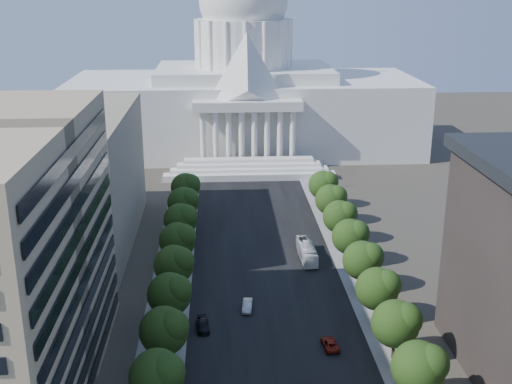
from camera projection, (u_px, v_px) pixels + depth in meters
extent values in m
cube|color=black|center=(262.00, 254.00, 140.87)|extent=(30.00, 260.00, 0.01)
cube|color=gray|center=(175.00, 256.00, 139.81)|extent=(8.00, 260.00, 0.02)
cube|color=gray|center=(348.00, 252.00, 141.93)|extent=(8.00, 260.00, 0.02)
cube|color=white|center=(244.00, 114.00, 227.06)|extent=(120.00, 50.00, 25.00)
cube|color=white|center=(244.00, 72.00, 222.53)|extent=(60.00, 40.00, 4.00)
cube|color=white|center=(248.00, 105.00, 198.96)|extent=(34.00, 8.00, 3.00)
cylinder|color=white|center=(244.00, 43.00, 219.41)|extent=(32.00, 32.00, 16.00)
ellipsoid|color=white|center=(243.00, 0.00, 215.04)|extent=(30.00, 30.00, 27.60)
cube|color=gray|center=(45.00, 179.00, 143.00)|extent=(38.00, 52.00, 30.00)
sphere|color=black|center=(157.00, 376.00, 86.73)|extent=(7.60, 7.60, 7.60)
sphere|color=black|center=(166.00, 372.00, 85.73)|extent=(5.32, 5.32, 5.32)
cylinder|color=#33261C|center=(165.00, 357.00, 99.58)|extent=(0.56, 0.56, 2.94)
sphere|color=black|center=(164.00, 331.00, 98.11)|extent=(7.60, 7.60, 7.60)
sphere|color=black|center=(172.00, 326.00, 97.11)|extent=(5.32, 5.32, 5.32)
cylinder|color=#33261C|center=(170.00, 319.00, 110.96)|extent=(0.56, 0.56, 2.94)
sphere|color=black|center=(169.00, 294.00, 109.49)|extent=(7.60, 7.60, 7.60)
sphere|color=black|center=(177.00, 290.00, 108.49)|extent=(5.32, 5.32, 5.32)
cylinder|color=#33261C|center=(175.00, 287.00, 122.34)|extent=(0.56, 0.56, 2.94)
sphere|color=black|center=(174.00, 265.00, 120.87)|extent=(7.60, 7.60, 7.60)
sphere|color=black|center=(180.00, 261.00, 119.87)|extent=(5.32, 5.32, 5.32)
cylinder|color=#33261C|center=(178.00, 261.00, 133.72)|extent=(0.56, 0.56, 2.94)
sphere|color=black|center=(177.00, 241.00, 132.25)|extent=(7.60, 7.60, 7.60)
sphere|color=black|center=(183.00, 237.00, 131.25)|extent=(5.32, 5.32, 5.32)
cylinder|color=#33261C|center=(181.00, 239.00, 145.10)|extent=(0.56, 0.56, 2.94)
sphere|color=black|center=(180.00, 220.00, 143.63)|extent=(7.60, 7.60, 7.60)
sphere|color=black|center=(186.00, 216.00, 142.63)|extent=(5.32, 5.32, 5.32)
cylinder|color=#33261C|center=(184.00, 221.00, 156.48)|extent=(0.56, 0.56, 2.94)
sphere|color=black|center=(183.00, 202.00, 155.01)|extent=(7.60, 7.60, 7.60)
sphere|color=black|center=(188.00, 199.00, 154.01)|extent=(5.32, 5.32, 5.32)
cylinder|color=#33261C|center=(186.00, 204.00, 167.86)|extent=(0.56, 0.56, 2.94)
sphere|color=black|center=(185.00, 187.00, 166.39)|extent=(7.60, 7.60, 7.60)
sphere|color=black|center=(190.00, 184.00, 165.39)|extent=(5.32, 5.32, 5.32)
sphere|color=black|center=(418.00, 367.00, 88.74)|extent=(7.60, 7.60, 7.60)
sphere|color=black|center=(430.00, 363.00, 87.74)|extent=(5.32, 5.32, 5.32)
cylinder|color=#33261C|center=(393.00, 350.00, 101.59)|extent=(0.56, 0.56, 2.94)
sphere|color=black|center=(395.00, 324.00, 100.12)|extent=(7.60, 7.60, 7.60)
sphere|color=black|center=(406.00, 319.00, 99.12)|extent=(5.32, 5.32, 5.32)
cylinder|color=#33261C|center=(375.00, 313.00, 112.97)|extent=(0.56, 0.56, 2.94)
sphere|color=black|center=(377.00, 289.00, 111.50)|extent=(7.60, 7.60, 7.60)
sphere|color=black|center=(386.00, 285.00, 110.50)|extent=(5.32, 5.32, 5.32)
cylinder|color=#33261C|center=(361.00, 282.00, 124.35)|extent=(0.56, 0.56, 2.94)
sphere|color=black|center=(362.00, 260.00, 122.88)|extent=(7.60, 7.60, 7.60)
sphere|color=black|center=(370.00, 256.00, 121.88)|extent=(5.32, 5.32, 5.32)
cylinder|color=#33261C|center=(349.00, 257.00, 135.73)|extent=(0.56, 0.56, 2.94)
sphere|color=black|center=(350.00, 237.00, 134.26)|extent=(7.60, 7.60, 7.60)
sphere|color=black|center=(357.00, 233.00, 133.26)|extent=(5.32, 5.32, 5.32)
cylinder|color=#33261C|center=(339.00, 236.00, 147.11)|extent=(0.56, 0.56, 2.94)
sphere|color=black|center=(339.00, 217.00, 145.64)|extent=(7.60, 7.60, 7.60)
sphere|color=black|center=(346.00, 213.00, 144.64)|extent=(5.32, 5.32, 5.32)
cylinder|color=#33261C|center=(330.00, 218.00, 158.49)|extent=(0.56, 0.56, 2.94)
sphere|color=black|center=(330.00, 200.00, 157.02)|extent=(7.60, 7.60, 7.60)
sphere|color=black|center=(337.00, 196.00, 156.02)|extent=(5.32, 5.32, 5.32)
cylinder|color=#33261C|center=(322.00, 202.00, 169.87)|extent=(0.56, 0.56, 2.94)
sphere|color=black|center=(323.00, 185.00, 168.40)|extent=(7.60, 7.60, 7.60)
sphere|color=black|center=(328.00, 182.00, 167.40)|extent=(5.32, 5.32, 5.32)
cylinder|color=gray|center=(437.00, 381.00, 88.45)|extent=(0.18, 0.18, 9.00)
cylinder|color=gray|center=(431.00, 355.00, 87.04)|extent=(2.40, 0.14, 0.14)
sphere|color=gray|center=(423.00, 356.00, 87.01)|extent=(0.44, 0.44, 0.44)
cylinder|color=gray|center=(391.00, 297.00, 112.16)|extent=(0.18, 0.18, 9.00)
cylinder|color=gray|center=(385.00, 275.00, 110.75)|extent=(2.40, 0.14, 0.14)
sphere|color=gray|center=(379.00, 275.00, 110.72)|extent=(0.44, 0.44, 0.44)
cylinder|color=gray|center=(360.00, 242.00, 135.87)|extent=(0.18, 0.18, 9.00)
cylinder|color=gray|center=(356.00, 223.00, 134.46)|extent=(2.40, 0.14, 0.14)
sphere|color=gray|center=(350.00, 224.00, 134.43)|extent=(0.44, 0.44, 0.44)
cylinder|color=gray|center=(339.00, 203.00, 159.58)|extent=(0.18, 0.18, 9.00)
cylinder|color=gray|center=(335.00, 187.00, 158.17)|extent=(2.40, 0.14, 0.14)
sphere|color=gray|center=(330.00, 187.00, 158.14)|extent=(0.44, 0.44, 0.44)
cylinder|color=gray|center=(323.00, 175.00, 183.28)|extent=(0.18, 0.18, 9.00)
cylinder|color=gray|center=(319.00, 160.00, 181.87)|extent=(2.40, 0.14, 0.14)
sphere|color=gray|center=(315.00, 161.00, 181.84)|extent=(0.44, 0.44, 0.44)
imported|color=#ABADB3|center=(247.00, 306.00, 116.86)|extent=(2.23, 5.02, 1.60)
imported|color=maroon|center=(330.00, 344.00, 104.73)|extent=(2.78, 5.26, 1.41)
imported|color=black|center=(203.00, 325.00, 110.22)|extent=(2.66, 5.40, 1.51)
imported|color=silver|center=(307.00, 251.00, 137.99)|extent=(3.30, 12.58, 3.48)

